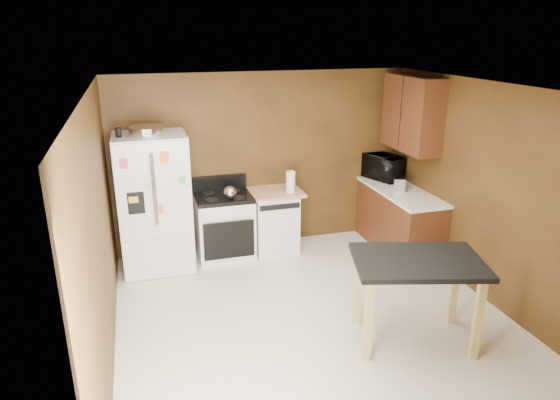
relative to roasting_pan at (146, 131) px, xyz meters
name	(u,v)px	position (x,y,z in m)	size (l,w,h in m)	color
floor	(315,321)	(1.57, -1.84, -1.85)	(4.50, 4.50, 0.00)	white
ceiling	(321,90)	(1.57, -1.84, 0.65)	(4.50, 4.50, 0.00)	white
wall_back	(263,161)	(1.57, 0.41, -0.60)	(4.20, 4.20, 0.00)	#573717
wall_front	(447,340)	(1.57, -4.09, -0.60)	(4.20, 4.20, 0.00)	#573717
wall_left	(100,238)	(-0.53, -1.84, -0.60)	(4.50, 4.50, 0.00)	#573717
wall_right	(492,196)	(3.67, -1.84, -0.60)	(4.50, 4.50, 0.00)	#573717
roasting_pan	(146,131)	(0.00, 0.00, 0.00)	(0.43, 0.43, 0.11)	silver
pen_cup	(119,133)	(-0.33, -0.04, 0.00)	(0.07, 0.07, 0.11)	black
kettle	(230,192)	(1.00, -0.08, -0.87)	(0.17, 0.17, 0.17)	silver
paper_towel	(291,182)	(1.87, 0.00, -0.82)	(0.13, 0.13, 0.29)	white
green_canister	(292,185)	(1.92, 0.14, -0.90)	(0.11, 0.11, 0.12)	green
toaster	(399,184)	(3.34, -0.36, -0.86)	(0.15, 0.25, 0.18)	silver
microwave	(382,168)	(3.37, 0.21, -0.79)	(0.61, 0.41, 0.34)	black
refrigerator	(155,203)	(0.02, 0.03, -0.95)	(0.90, 0.80, 1.80)	white
gas_range	(224,225)	(0.93, 0.09, -1.39)	(0.76, 0.68, 1.10)	white
dishwasher	(274,220)	(1.65, 0.11, -1.40)	(0.78, 0.63, 0.89)	white
right_cabinets	(403,189)	(3.41, -0.36, -0.95)	(0.63, 1.58, 2.45)	#5B2C19
island	(417,272)	(2.41, -2.43, -1.08)	(1.42, 1.13, 0.91)	black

